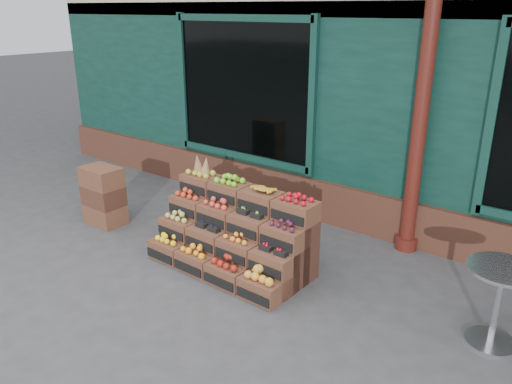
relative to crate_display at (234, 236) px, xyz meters
The scene contains 6 objects.
ground 0.60m from the crate_display, 53.38° to the right, with size 60.00×60.00×0.00m, color #3C3C3E.
shop_facade 5.16m from the crate_display, 86.61° to the left, with size 12.00×6.24×4.80m.
crate_display is the anchor object (origin of this frame).
spare_crates 2.26m from the crate_display, behind, with size 0.56×0.39×0.84m.
bistro_table 2.88m from the crate_display, ahead, with size 0.63×0.63×0.79m.
shopkeeper 3.00m from the crate_display, 118.82° to the left, with size 0.72×0.47×1.97m, color #18562B.
Camera 1 is at (3.23, -3.71, 2.92)m, focal length 35.00 mm.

